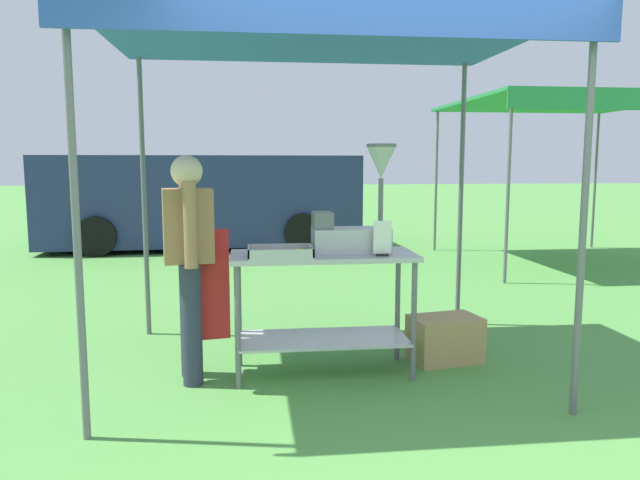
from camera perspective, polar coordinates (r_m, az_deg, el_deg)
name	(u,v)px	position (r m, az deg, el deg)	size (l,w,h in m)	color
ground_plane	(304,264)	(9.27, -1.58, -2.32)	(70.00, 70.00, 0.00)	#519342
stall_canopy	(322,40)	(4.47, 0.16, 18.52)	(3.12, 2.31, 2.51)	slate
donut_cart	(323,287)	(4.38, 0.30, -4.48)	(1.34, 0.57, 0.90)	#B7B7BC
donut_tray	(281,254)	(4.18, -3.71, -1.32)	(0.45, 0.32, 0.07)	#B7B7BC
donut_fryer	(356,219)	(4.37, 3.47, 2.06)	(0.61, 0.28, 0.79)	#B7B7BC
menu_sign	(382,241)	(4.23, 5.98, -0.08)	(0.13, 0.05, 0.25)	black
vendor	(190,256)	(4.30, -12.32, -1.52)	(0.46, 0.54, 1.61)	#2D3347
supply_crate	(445,339)	(4.88, 11.84, -9.21)	(0.59, 0.44, 0.36)	tan
van_navy	(203,200)	(11.35, -11.11, 3.79)	(5.71, 2.26, 1.69)	navy
neighbour_tent	(565,105)	(10.04, 22.37, 11.82)	(3.21, 3.20, 2.51)	slate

